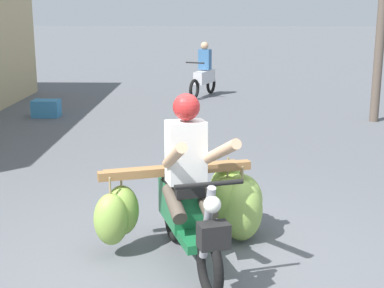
# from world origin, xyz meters

# --- Properties ---
(ground_plane) EXTENTS (120.00, 120.00, 0.00)m
(ground_plane) POSITION_xyz_m (0.00, 0.00, 0.00)
(ground_plane) COLOR #56595E
(motorbike_main_loaded) EXTENTS (1.70, 2.00, 1.58)m
(motorbike_main_loaded) POSITION_xyz_m (0.13, 0.49, 0.49)
(motorbike_main_loaded) COLOR black
(motorbike_main_loaded) RESTS_ON ground
(motorbike_distant_ahead_left) EXTENTS (0.78, 1.52, 1.40)m
(motorbike_distant_ahead_left) POSITION_xyz_m (0.08, 9.97, 0.57)
(motorbike_distant_ahead_left) COLOR black
(motorbike_distant_ahead_left) RESTS_ON ground
(produce_crate) EXTENTS (0.56, 0.40, 0.36)m
(produce_crate) POSITION_xyz_m (-3.26, 7.07, 0.18)
(produce_crate) COLOR teal
(produce_crate) RESTS_ON ground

